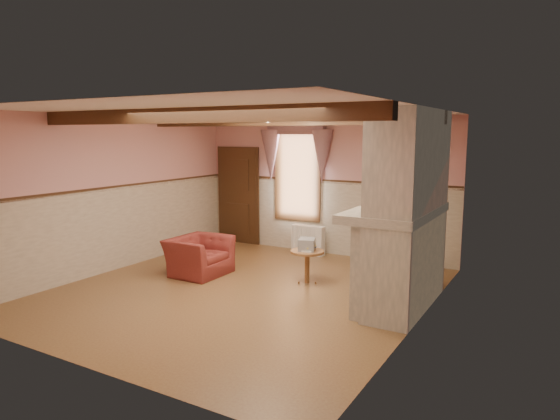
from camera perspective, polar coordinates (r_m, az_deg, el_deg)
The scene contains 26 objects.
floor at distance 8.02m, azimuth -4.32°, elevation -9.21°, with size 5.50×6.00×0.01m, color brown.
ceiling at distance 7.64m, azimuth -4.56°, elevation 11.19°, with size 5.50×6.00×0.01m, color silver.
wall_back at distance 10.30m, azimuth 5.06°, elevation 2.75°, with size 5.50×0.02×2.80m, color #D19191.
wall_front at distance 5.54m, azimuth -22.30°, elevation -3.06°, with size 5.50×0.02×2.80m, color #D19191.
wall_left at distance 9.53m, azimuth -18.21°, elevation 1.86°, with size 0.02×6.00×2.80m, color #D19191.
wall_right at distance 6.57m, azimuth 15.76°, elevation -0.96°, with size 0.02×6.00×2.80m, color #D19191.
wainscot at distance 7.82m, azimuth -4.38°, elevation -3.98°, with size 5.50×6.00×1.50m, color beige, non-canonical shape.
chair_rail at distance 7.69m, azimuth -4.44°, elevation 1.48°, with size 5.50×6.00×0.08m, color black, non-canonical shape.
firebox at distance 7.55m, azimuth 11.05°, elevation -6.95°, with size 0.20×0.95×0.90m, color black.
armchair at distance 8.95m, azimuth -9.24°, elevation -5.20°, with size 1.02×0.89×0.66m, color maroon.
side_table at distance 8.37m, azimuth 3.12°, elevation -6.47°, with size 0.56×0.56×0.55m, color brown.
book_stack at distance 8.30m, azimuth 3.09°, elevation -3.94°, with size 0.26×0.32×0.20m, color #B7AD8C.
radiator at distance 10.30m, azimuth 3.24°, elevation -3.43°, with size 0.70×0.18×0.60m, color white.
bowl at distance 7.47m, azimuth 13.60°, elevation 0.73°, with size 0.32×0.32×0.08m, color brown.
mantel_clock at distance 7.90m, azimuth 14.57°, elevation 1.56°, with size 0.14×0.24×0.20m, color black.
oil_lamp at distance 7.66m, azimuth 14.07°, elevation 1.66°, with size 0.11×0.11×0.28m, color gold.
candle_red at distance 6.73m, azimuth 11.71°, elevation 0.27°, with size 0.06×0.06×0.16m, color #A9141F.
jar_yellow at distance 6.87m, azimuth 12.10°, elevation 0.27°, with size 0.06×0.06×0.12m, color gold.
fireplace at distance 7.22m, azimuth 14.45°, elevation -0.05°, with size 0.85×2.00×2.80m, color gray.
mantel at distance 7.28m, azimuth 13.08°, elevation -0.25°, with size 1.05×2.05×0.12m, color gray.
overmantel_mirror at distance 7.27m, azimuth 11.85°, elevation 4.61°, with size 0.06×1.44×1.04m, color silver.
door at distance 11.34m, azimuth -4.76°, elevation 1.52°, with size 1.10×0.10×2.10m, color black.
window at distance 10.52m, azimuth 2.04°, elevation 4.27°, with size 1.06×0.08×2.02m, color white.
window_drapes at distance 10.41m, azimuth 1.82°, elevation 7.53°, with size 1.30×0.14×1.40m, color gray.
ceiling_beam_front at distance 6.68m, azimuth -10.50°, elevation 10.57°, with size 5.50×0.18×0.20m, color black.
ceiling_beam_back at distance 8.65m, azimuth 0.04°, elevation 10.27°, with size 5.50×0.18×0.20m, color black.
Camera 1 is at (4.33, -6.29, 2.47)m, focal length 32.00 mm.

